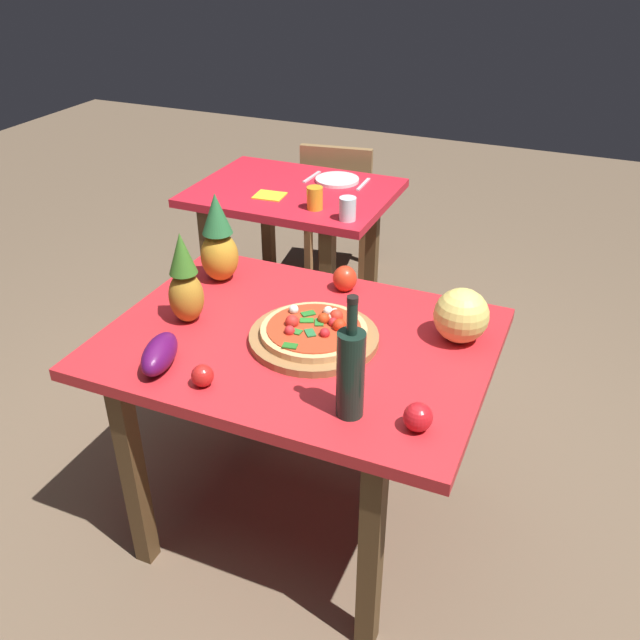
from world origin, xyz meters
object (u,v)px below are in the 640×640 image
(pineapple_left, at_px, (218,242))
(bell_pepper, at_px, (345,279))
(melon, at_px, (461,315))
(dinner_plate, at_px, (337,180))
(dining_chair, at_px, (340,204))
(eggplant, at_px, (160,354))
(pizza_board, at_px, (314,338))
(pineapple_right, at_px, (185,283))
(tomato_near_board, at_px, (418,417))
(fork_utensil, at_px, (312,177))
(napkin_folded, at_px, (270,196))
(pizza, at_px, (315,329))
(drinking_glass_water, at_px, (348,209))
(wine_bottle, at_px, (351,372))
(background_table, at_px, (294,213))
(knife_utensil, at_px, (363,184))
(drinking_glass_juice, at_px, (315,198))
(display_table, at_px, (299,361))
(tomato_at_corner, at_px, (202,376))

(pineapple_left, distance_m, bell_pepper, 0.47)
(melon, height_order, dinner_plate, melon)
(dining_chair, bearing_deg, eggplant, 88.64)
(pizza_board, bearing_deg, pineapple_right, -174.16)
(dinner_plate, bearing_deg, tomato_near_board, -61.84)
(fork_utensil, distance_m, napkin_folded, 0.33)
(pizza, height_order, melon, melon)
(eggplant, distance_m, drinking_glass_water, 1.28)
(pizza, xyz_separation_m, pineapple_left, (-0.49, 0.25, 0.11))
(pineapple_right, distance_m, napkin_folded, 1.18)
(pizza, bearing_deg, pizza_board, -104.76)
(dining_chair, bearing_deg, pizza, 100.69)
(wine_bottle, xyz_separation_m, drinking_glass_water, (-0.50, 1.26, -0.09))
(pineapple_right, xyz_separation_m, drinking_glass_water, (0.17, 1.01, -0.09))
(pineapple_right, distance_m, eggplant, 0.29)
(dining_chair, relative_size, drinking_glass_water, 8.24)
(background_table, distance_m, bell_pepper, 1.08)
(tomato_near_board, bearing_deg, eggplant, -178.42)
(dining_chair, distance_m, dinner_plate, 0.52)
(dinner_plate, bearing_deg, knife_utensil, 0.00)
(pizza_board, height_order, pineapple_right, pineapple_right)
(pineapple_left, distance_m, drinking_glass_juice, 0.78)
(wine_bottle, distance_m, tomato_near_board, 0.21)
(drinking_glass_juice, height_order, dinner_plate, drinking_glass_juice)
(display_table, distance_m, wine_bottle, 0.47)
(wine_bottle, relative_size, tomato_near_board, 4.61)
(eggplant, relative_size, knife_utensil, 1.11)
(dining_chair, bearing_deg, pineapple_right, 87.50)
(display_table, relative_size, fork_utensil, 6.76)
(pineapple_left, relative_size, drinking_glass_water, 3.23)
(display_table, xyz_separation_m, napkin_folded, (-0.65, 1.09, 0.10))
(display_table, distance_m, dining_chair, 1.92)
(pineapple_left, bearing_deg, pizza_board, -27.81)
(wine_bottle, height_order, napkin_folded, wine_bottle)
(bell_pepper, bearing_deg, display_table, -93.04)
(background_table, relative_size, drinking_glass_juice, 9.27)
(pizza, bearing_deg, pineapple_right, -173.58)
(drinking_glass_water, bearing_deg, dinner_plate, 117.03)
(background_table, xyz_separation_m, fork_utensil, (0.02, 0.18, 0.13))
(wine_bottle, bearing_deg, dinner_plate, 112.94)
(pizza_board, bearing_deg, display_table, 178.69)
(dinner_plate, distance_m, napkin_folded, 0.39)
(background_table, relative_size, knife_utensil, 5.35)
(fork_utensil, bearing_deg, pineapple_right, -79.66)
(display_table, xyz_separation_m, bell_pepper, (0.02, 0.36, 0.14))
(pineapple_right, distance_m, melon, 0.89)
(wine_bottle, relative_size, drinking_glass_juice, 3.48)
(drinking_glass_water, bearing_deg, tomato_at_corner, -87.26)
(pineapple_right, distance_m, fork_utensil, 1.48)
(display_table, bearing_deg, fork_utensil, 112.10)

